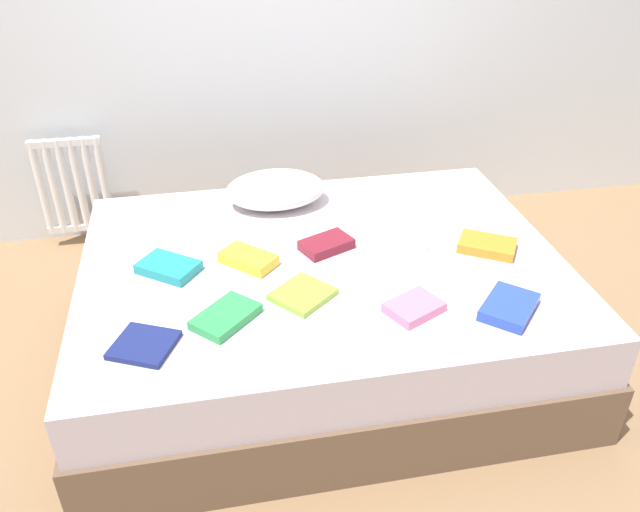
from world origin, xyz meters
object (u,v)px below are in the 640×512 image
(radiator, at_px, (73,186))
(textbook_green, at_px, (226,317))
(textbook_orange, at_px, (487,245))
(textbook_maroon, at_px, (326,245))
(pillow, at_px, (275,189))
(textbook_blue, at_px, (509,307))
(textbook_navy, at_px, (144,345))
(textbook_white, at_px, (401,239))
(bed, at_px, (322,307))
(textbook_lime, at_px, (303,294))
(textbook_yellow, at_px, (248,259))
(textbook_pink, at_px, (414,307))
(textbook_teal, at_px, (168,267))

(radiator, bearing_deg, textbook_green, -64.26)
(textbook_orange, distance_m, textbook_maroon, 0.68)
(pillow, height_order, textbook_blue, pillow)
(textbook_navy, distance_m, textbook_white, 1.17)
(bed, xyz_separation_m, pillow, (-0.12, 0.52, 0.33))
(textbook_lime, xyz_separation_m, textbook_yellow, (-0.18, 0.27, 0.01))
(bed, xyz_separation_m, textbook_maroon, (0.03, 0.07, 0.27))
(bed, height_order, textbook_blue, textbook_blue)
(textbook_orange, relative_size, textbook_white, 1.15)
(bed, relative_size, textbook_lime, 9.80)
(textbook_pink, height_order, textbook_lime, textbook_pink)
(textbook_maroon, relative_size, textbook_yellow, 0.94)
(textbook_maroon, distance_m, textbook_navy, 0.89)
(bed, height_order, textbook_orange, textbook_orange)
(textbook_blue, relative_size, textbook_orange, 1.00)
(bed, height_order, textbook_white, textbook_white)
(textbook_pink, bearing_deg, textbook_orange, 12.77)
(radiator, xyz_separation_m, textbook_blue, (1.76, -1.69, 0.16))
(textbook_orange, xyz_separation_m, textbook_maroon, (-0.66, 0.13, 0.00))
(textbook_green, xyz_separation_m, textbook_lime, (0.29, 0.09, -0.01))
(pillow, bearing_deg, textbook_white, -43.33)
(textbook_maroon, relative_size, textbook_teal, 0.92)
(textbook_teal, bearing_deg, textbook_lime, 8.09)
(pillow, height_order, textbook_yellow, pillow)
(textbook_blue, bearing_deg, textbook_lime, 114.71)
(bed, relative_size, radiator, 3.62)
(bed, distance_m, textbook_yellow, 0.41)
(textbook_blue, xyz_separation_m, textbook_teal, (-1.22, 0.51, -0.00))
(textbook_green, xyz_separation_m, textbook_pink, (0.68, -0.08, 0.00))
(textbook_yellow, bearing_deg, textbook_white, 47.89)
(textbook_green, relative_size, textbook_pink, 1.23)
(pillow, relative_size, textbook_navy, 2.38)
(textbook_lime, bearing_deg, textbook_blue, -57.91)
(textbook_pink, distance_m, textbook_lime, 0.42)
(textbook_teal, relative_size, textbook_yellow, 1.02)
(textbook_green, bearing_deg, textbook_teal, 74.47)
(textbook_lime, distance_m, textbook_yellow, 0.32)
(textbook_teal, bearing_deg, textbook_orange, 33.35)
(textbook_navy, bearing_deg, textbook_blue, 23.18)
(textbook_orange, distance_m, textbook_teal, 1.32)
(textbook_green, height_order, textbook_teal, textbook_teal)
(textbook_blue, height_order, textbook_orange, same)
(pillow, relative_size, textbook_green, 1.99)
(radiator, height_order, textbook_teal, radiator)
(textbook_green, bearing_deg, textbook_maroon, -2.10)
(textbook_blue, height_order, textbook_pink, textbook_blue)
(radiator, relative_size, textbook_pink, 2.89)
(textbook_green, relative_size, textbook_yellow, 1.05)
(textbook_maroon, relative_size, textbook_lime, 1.03)
(textbook_white, bearing_deg, bed, -163.70)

